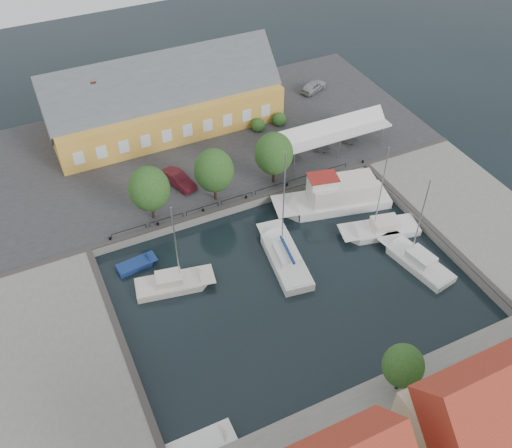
{
  "coord_description": "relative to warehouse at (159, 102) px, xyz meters",
  "views": [
    {
      "loc": [
        -18.41,
        -32.62,
        40.93
      ],
      "look_at": [
        0.0,
        6.0,
        1.5
      ],
      "focal_mm": 40.0,
      "sensor_mm": 36.0,
      "label": 1
    }
  ],
  "objects": [
    {
      "name": "center_sailboat",
      "position": [
        3.52,
        -27.01,
        -4.06
      ],
      "size": [
        4.15,
        9.88,
        13.11
      ],
      "color": "silver",
      "rests_on": "ground"
    },
    {
      "name": "townhouses",
      "position": [
        4.52,
        -51.6,
        1.4
      ],
      "size": [
        36.3,
        8.5,
        12.0
      ],
      "color": "#B9B08E",
      "rests_on": "south_bank"
    },
    {
      "name": "ground",
      "position": [
        2.6,
        -28.36,
        -4.43
      ],
      "size": [
        140.0,
        140.0,
        0.0
      ],
      "primitive_type": "plane",
      "color": "black",
      "rests_on": "ground"
    },
    {
      "name": "east_boat_b",
      "position": [
        14.49,
        -27.61,
        -4.17
      ],
      "size": [
        8.72,
        4.55,
        11.45
      ],
      "color": "silver",
      "rests_on": "ground"
    },
    {
      "name": "warehouse",
      "position": [
        0.0,
        0.0,
        0.0
      ],
      "size": [
        28.56,
        14.0,
        9.55
      ],
      "color": "gold",
      "rests_on": "north_quay"
    },
    {
      "name": "west_boat_b",
      "position": [
        -7.54,
        -25.4,
        -4.17
      ],
      "size": [
        7.8,
        3.89,
        10.38
      ],
      "color": "beige",
      "rests_on": "ground"
    },
    {
      "name": "quay_edge_fittings",
      "position": [
        2.62,
        -23.61,
        -3.37
      ],
      "size": [
        56.0,
        24.72,
        0.4
      ],
      "color": "#383533",
      "rests_on": "north_quay"
    },
    {
      "name": "quay_trees",
      "position": [
        0.6,
        -16.36,
        0.45
      ],
      "size": [
        18.2,
        4.2,
        6.3
      ],
      "color": "black",
      "rests_on": "north_quay"
    },
    {
      "name": "launch_sw",
      "position": [
        -10.98,
        -41.18,
        -4.34
      ],
      "size": [
        5.21,
        2.0,
        0.98
      ],
      "color": "silver",
      "rests_on": "ground"
    },
    {
      "name": "tent_canopy",
      "position": [
        16.6,
        -13.86,
        -0.74
      ],
      "size": [
        14.0,
        4.0,
        2.83
      ],
      "color": "silver",
      "rests_on": "north_quay"
    },
    {
      "name": "east_quay",
      "position": [
        24.6,
        -30.36,
        -3.93
      ],
      "size": [
        12.0,
        24.0,
        1.0
      ],
      "primitive_type": "cube",
      "color": "slate",
      "rests_on": "ground"
    },
    {
      "name": "east_boat_c",
      "position": [
        15.05,
        -32.93,
        -4.17
      ],
      "size": [
        4.03,
        8.56,
        10.62
      ],
      "color": "silver",
      "rests_on": "ground"
    },
    {
      "name": "car_silver",
      "position": [
        21.74,
        -0.74,
        -2.7
      ],
      "size": [
        4.62,
        3.32,
        1.46
      ],
      "primitive_type": "imported",
      "rotation": [
        0.0,
        0.0,
        1.99
      ],
      "color": "#B0B3B8",
      "rests_on": "north_quay"
    },
    {
      "name": "north_quay",
      "position": [
        2.6,
        -5.36,
        -3.93
      ],
      "size": [
        56.0,
        26.0,
        1.0
      ],
      "primitive_type": "cube",
      "color": "#2D2D30",
      "rests_on": "ground"
    },
    {
      "name": "trawler",
      "position": [
        12.49,
        -21.82,
        -3.41
      ],
      "size": [
        13.32,
        6.5,
        5.0
      ],
      "color": "silver",
      "rests_on": "ground"
    },
    {
      "name": "launch_nw",
      "position": [
        -9.96,
        -21.38,
        -4.34
      ],
      "size": [
        4.13,
        1.95,
        0.88
      ],
      "color": "navy",
      "rests_on": "ground"
    },
    {
      "name": "west_quay",
      "position": [
        -19.4,
        -30.36,
        -3.93
      ],
      "size": [
        12.0,
        24.0,
        1.0
      ],
      "primitive_type": "cube",
      "color": "slate",
      "rests_on": "ground"
    },
    {
      "name": "car_red",
      "position": [
        -2.17,
        -12.31,
        -2.66
      ],
      "size": [
        3.1,
        4.94,
        1.54
      ],
      "primitive_type": "imported",
      "rotation": [
        0.0,
        0.0,
        0.34
      ],
      "color": "#5A141F",
      "rests_on": "north_quay"
    }
  ]
}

